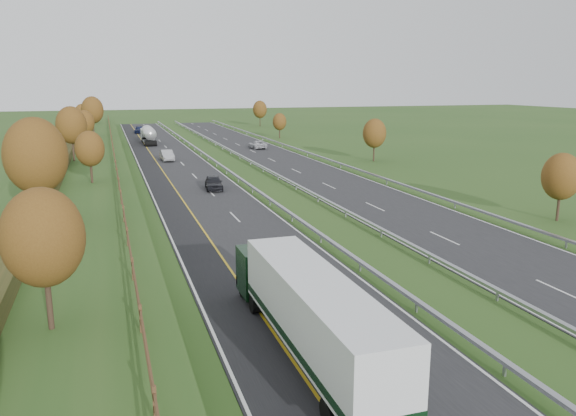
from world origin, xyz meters
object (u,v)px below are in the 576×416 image
(road_tanker, at_px, (149,134))
(car_silver_mid, at_px, (167,155))
(box_lorry, at_px, (307,309))
(car_small_far, at_px, (139,130))
(car_dark_near, at_px, (214,182))
(car_oncoming, at_px, (257,145))

(road_tanker, height_order, car_silver_mid, road_tanker)
(box_lorry, distance_m, car_silver_mid, 67.29)
(road_tanker, bearing_deg, car_small_far, 90.66)
(box_lorry, bearing_deg, car_dark_near, 85.08)
(car_oncoming, bearing_deg, box_lorry, 73.69)
(road_tanker, bearing_deg, car_dark_near, -86.50)
(car_dark_near, relative_size, car_small_far, 0.88)
(road_tanker, xyz_separation_m, car_oncoming, (18.43, -14.89, -1.10))
(car_small_far, bearing_deg, car_oncoming, -59.19)
(road_tanker, relative_size, car_oncoming, 2.16)
(box_lorry, bearing_deg, car_silver_mid, 89.09)
(box_lorry, distance_m, road_tanker, 93.86)
(car_silver_mid, bearing_deg, road_tanker, 89.36)
(road_tanker, bearing_deg, car_oncoming, -38.93)
(road_tanker, xyz_separation_m, car_silver_mid, (0.77, -26.59, -1.00))
(car_dark_near, xyz_separation_m, car_small_far, (-3.53, 78.69, -0.02))
(box_lorry, height_order, car_dark_near, box_lorry)
(box_lorry, xyz_separation_m, car_oncoming, (18.73, 78.97, -1.57))
(car_dark_near, bearing_deg, car_silver_mid, 101.84)
(car_dark_near, xyz_separation_m, car_silver_mid, (-2.47, 26.23, 0.02))
(car_dark_near, xyz_separation_m, car_oncoming, (15.20, 37.94, -0.07))
(car_silver_mid, bearing_deg, box_lorry, -93.21)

